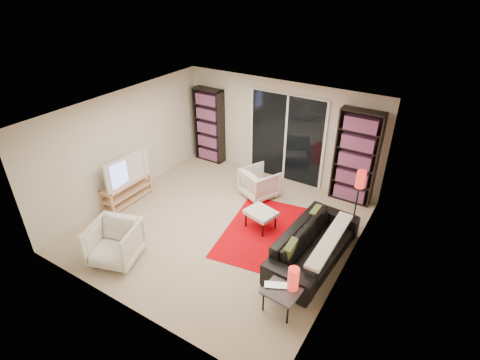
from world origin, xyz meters
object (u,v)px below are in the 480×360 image
at_px(bookshelf_right, 356,158).
at_px(armchair_front, 115,243).
at_px(sofa, 314,245).
at_px(floor_lamp, 360,186).
at_px(tv_stand, 127,191).
at_px(armchair_back, 260,183).
at_px(side_table, 283,291).
at_px(ottoman, 261,213).
at_px(bookshelf_left, 209,126).

xyz_separation_m(bookshelf_right, armchair_front, (-2.94, -4.15, -0.68)).
height_order(sofa, floor_lamp, floor_lamp).
xyz_separation_m(tv_stand, sofa, (4.26, 0.37, 0.06)).
bearing_deg(tv_stand, armchair_back, 35.84).
bearing_deg(side_table, bookshelf_right, 91.07).
bearing_deg(ottoman, bookshelf_right, 58.79).
distance_m(bookshelf_left, bookshelf_right, 3.85).
xyz_separation_m(bookshelf_right, side_table, (0.07, -3.59, -0.69)).
bearing_deg(sofa, armchair_back, 57.25).
bearing_deg(sofa, ottoman, 79.40).
height_order(tv_stand, ottoman, tv_stand).
height_order(bookshelf_right, armchair_back, bookshelf_right).
distance_m(side_table, floor_lamp, 2.70).
bearing_deg(bookshelf_right, armchair_front, -125.35).
relative_size(sofa, floor_lamp, 1.73).
bearing_deg(ottoman, tv_stand, -167.18).
relative_size(armchair_front, ottoman, 1.23).
relative_size(sofa, ottoman, 3.32).
distance_m(sofa, armchair_front, 3.52).
xyz_separation_m(bookshelf_left, bookshelf_right, (3.85, -0.00, 0.07)).
bearing_deg(armchair_back, floor_lamp, -156.58).
distance_m(tv_stand, armchair_back, 2.96).
xyz_separation_m(ottoman, side_table, (1.27, -1.61, 0.01)).
bearing_deg(side_table, tv_stand, 167.82).
bearing_deg(tv_stand, ottoman, 12.82).
relative_size(ottoman, floor_lamp, 0.52).
distance_m(armchair_back, armchair_front, 3.41).
distance_m(sofa, floor_lamp, 1.50).
bearing_deg(ottoman, sofa, -14.08).
height_order(tv_stand, armchair_back, armchair_back).
height_order(bookshelf_left, floor_lamp, bookshelf_left).
distance_m(tv_stand, sofa, 4.28).
relative_size(armchair_back, armchair_front, 0.89).
relative_size(bookshelf_right, tv_stand, 1.72).
bearing_deg(bookshelf_left, ottoman, -36.75).
distance_m(armchair_front, side_table, 3.06).
xyz_separation_m(sofa, ottoman, (-1.25, 0.31, 0.02)).
relative_size(bookshelf_right, sofa, 0.94).
distance_m(ottoman, side_table, 2.05).
relative_size(armchair_back, floor_lamp, 0.57).
height_order(tv_stand, armchair_front, armchair_front).
height_order(sofa, side_table, sofa).
relative_size(tv_stand, floor_lamp, 0.95).
xyz_separation_m(bookshelf_left, side_table, (3.92, -3.59, -0.62)).
xyz_separation_m(armchair_front, side_table, (3.01, 0.56, -0.02)).
height_order(bookshelf_right, tv_stand, bookshelf_right).
bearing_deg(tv_stand, sofa, 4.98).
height_order(armchair_back, side_table, armchair_back).
bearing_deg(armchair_back, sofa, 168.51).
relative_size(armchair_front, side_table, 1.47).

